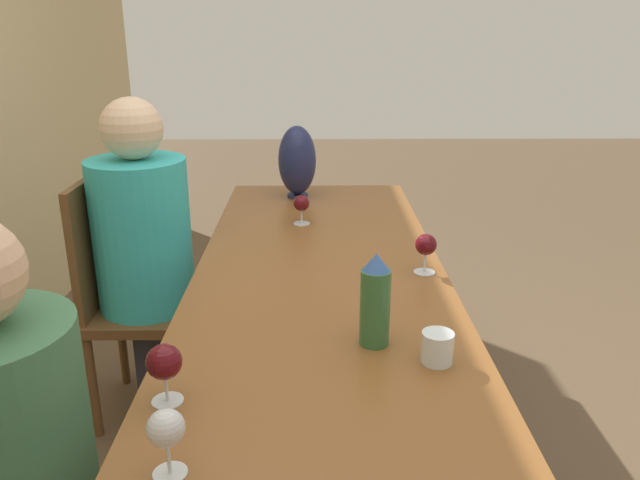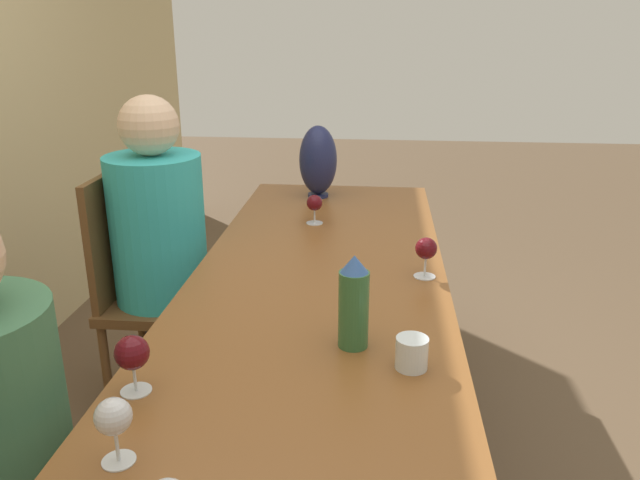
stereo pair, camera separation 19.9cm
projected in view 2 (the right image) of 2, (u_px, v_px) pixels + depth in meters
The scene contains 10 objects.
dining_table at pixel (312, 323), 1.83m from camera, with size 2.67×0.81×0.77m.
water_bottle at pixel (354, 303), 1.51m from camera, with size 0.07×0.07×0.24m.
water_tumbler at pixel (412, 353), 1.43m from camera, with size 0.08×0.08×0.08m.
vase at pixel (318, 161), 2.81m from camera, with size 0.17×0.17×0.33m.
wine_glass_0 at pixel (132, 354), 1.32m from camera, with size 0.08×0.08×0.13m.
wine_glass_1 at pixel (113, 418), 1.11m from camera, with size 0.07×0.07×0.13m.
wine_glass_2 at pixel (426, 250), 1.93m from camera, with size 0.07×0.07×0.13m.
wine_glass_4 at pixel (315, 204), 2.46m from camera, with size 0.07×0.07×0.12m.
chair_far at pixel (145, 285), 2.53m from camera, with size 0.44×0.44×0.98m.
person_far at pixel (163, 248), 2.47m from camera, with size 0.37×0.37×1.28m.
Camera 2 is at (-1.63, -0.18, 1.53)m, focal length 35.00 mm.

